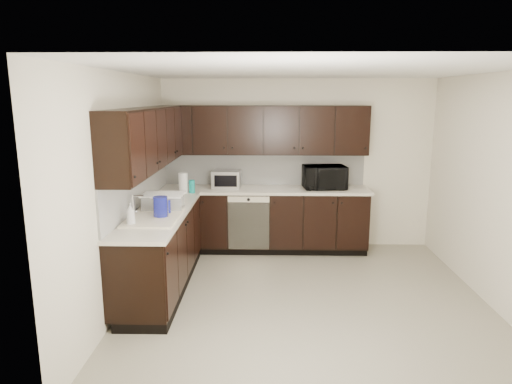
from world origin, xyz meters
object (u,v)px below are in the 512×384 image
Objects in this scene: toaster_oven at (227,179)px; microwave at (324,177)px; sink at (154,224)px; storage_bin at (163,202)px; blue_pitcher at (161,207)px.

microwave is at bearing 2.33° from toaster_oven.
sink is 0.45m from storage_bin.
microwave reaches higher than blue_pitcher.
blue_pitcher reaches higher than storage_bin.
storage_bin is (-0.63, -1.32, -0.04)m from toaster_oven.
storage_bin is at bearing -153.84° from microwave.
sink is at bearing -107.14° from toaster_oven.
toaster_oven reaches higher than blue_pitcher.
microwave is 1.48× the size of toaster_oven.
microwave is at bearing 39.73° from sink.
toaster_oven is at bearing 172.86° from microwave.
microwave is 2.61m from blue_pitcher.
toaster_oven is 1.80m from blue_pitcher.
blue_pitcher is (0.06, -0.39, 0.03)m from storage_bin.
sink is 1.79× the size of storage_bin.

